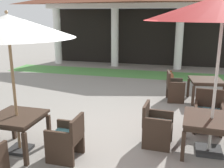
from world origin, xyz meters
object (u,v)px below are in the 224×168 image
(terracotta_urn, at_px, (170,77))
(patio_chair_mid_right_north, at_px, (208,113))
(patio_umbrella_mid_right, at_px, (224,8))
(patio_umbrella_near_foreground, at_px, (8,27))
(patio_table_near_foreground, at_px, (17,120))
(patio_chair_mid_right_west, at_px, (156,126))
(patio_chair_near_foreground_east, at_px, (67,139))
(patio_chair_mid_left_west, at_px, (174,87))
(patio_table_mid_left, at_px, (206,82))
(patio_table_mid_right, at_px, (212,123))

(terracotta_urn, bearing_deg, patio_chair_mid_right_north, -77.30)
(patio_umbrella_mid_right, bearing_deg, patio_umbrella_near_foreground, -166.53)
(patio_table_near_foreground, height_order, patio_chair_mid_right_north, patio_chair_mid_right_north)
(patio_chair_mid_right_north, bearing_deg, terracotta_urn, -74.18)
(patio_umbrella_near_foreground, relative_size, terracotta_urn, 5.70)
(patio_chair_mid_right_west, distance_m, terracotta_urn, 5.36)
(patio_umbrella_near_foreground, relative_size, patio_chair_near_foreground_east, 3.17)
(patio_chair_near_foreground_east, height_order, patio_chair_mid_left_west, patio_chair_mid_left_west)
(patio_chair_mid_right_west, bearing_deg, patio_table_near_foreground, -67.19)
(patio_chair_mid_right_west, bearing_deg, patio_table_mid_left, 162.19)
(patio_table_near_foreground, xyz_separation_m, patio_table_mid_left, (3.75, 4.03, -0.03))
(patio_umbrella_near_foreground, relative_size, patio_chair_mid_right_north, 2.86)
(patio_table_mid_left, relative_size, patio_table_mid_right, 0.96)
(patio_chair_mid_left_west, distance_m, patio_table_mid_right, 3.15)
(patio_umbrella_near_foreground, bearing_deg, patio_table_mid_left, 47.12)
(patio_table_near_foreground, height_order, patio_table_mid_left, patio_table_near_foreground)
(patio_table_near_foreground, height_order, patio_chair_mid_right_west, patio_chair_mid_right_west)
(patio_umbrella_near_foreground, xyz_separation_m, patio_umbrella_mid_right, (3.58, 0.86, 0.31))
(patio_chair_mid_left_west, bearing_deg, terracotta_urn, 176.58)
(patio_table_mid_left, height_order, terracotta_urn, patio_table_mid_left)
(patio_table_mid_left, relative_size, patio_chair_mid_right_west, 1.19)
(patio_chair_mid_right_west, bearing_deg, terracotta_urn, -177.90)
(patio_chair_near_foreground_east, distance_m, patio_umbrella_mid_right, 3.55)
(patio_umbrella_near_foreground, xyz_separation_m, patio_table_mid_right, (3.58, 0.86, -1.76))
(patio_table_near_foreground, distance_m, patio_chair_mid_right_west, 2.72)
(patio_chair_mid_right_north, bearing_deg, patio_umbrella_near_foreground, 30.60)
(patio_table_near_foreground, height_order, terracotta_urn, patio_table_near_foreground)
(patio_table_mid_left, bearing_deg, patio_chair_mid_right_north, -92.99)
(patio_chair_mid_right_west, bearing_deg, patio_chair_near_foreground_east, -55.60)
(patio_chair_near_foreground_east, xyz_separation_m, patio_umbrella_mid_right, (2.56, 0.88, 2.29))
(patio_umbrella_near_foreground, bearing_deg, patio_chair_near_foreground_east, -1.12)
(patio_umbrella_near_foreground, height_order, patio_chair_mid_left_west, patio_umbrella_near_foreground)
(patio_umbrella_near_foreground, height_order, patio_table_mid_right, patio_umbrella_near_foreground)
(patio_table_near_foreground, height_order, patio_table_mid_right, patio_table_near_foreground)
(patio_chair_near_foreground_east, height_order, patio_chair_mid_right_north, patio_chair_mid_right_north)
(patio_table_near_foreground, xyz_separation_m, patio_chair_near_foreground_east, (1.02, -0.02, -0.25))
(patio_chair_mid_left_west, bearing_deg, patio_chair_mid_right_north, 13.74)
(patio_chair_mid_right_north, bearing_deg, patio_chair_mid_left_west, -65.22)
(patio_umbrella_near_foreground, bearing_deg, patio_table_near_foreground, 180.00)
(patio_chair_mid_left_west, distance_m, patio_umbrella_mid_right, 3.87)
(patio_umbrella_mid_right, distance_m, patio_chair_mid_right_west, 2.50)
(patio_table_mid_right, distance_m, patio_chair_mid_right_west, 1.05)
(patio_table_near_foreground, bearing_deg, patio_chair_near_foreground_east, -1.12)
(patio_chair_near_foreground_east, relative_size, patio_table_mid_right, 0.78)
(patio_table_near_foreground, bearing_deg, terracotta_urn, 67.10)
(patio_table_near_foreground, bearing_deg, patio_umbrella_mid_right, 13.47)
(patio_table_mid_left, bearing_deg, terracotta_urn, 116.19)
(patio_chair_mid_left_west, distance_m, patio_chair_mid_right_west, 3.01)
(patio_chair_mid_left_west, bearing_deg, patio_chair_near_foreground_east, -32.74)
(patio_chair_mid_right_north, bearing_deg, patio_table_mid_left, -89.87)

